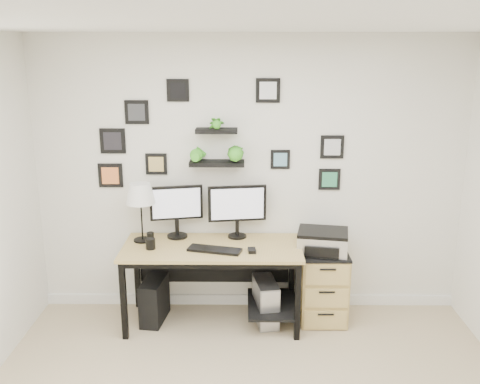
{
  "coord_description": "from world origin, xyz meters",
  "views": [
    {
      "loc": [
        -0.05,
        -2.85,
        2.48
      ],
      "look_at": [
        -0.09,
        1.83,
        1.2
      ],
      "focal_mm": 40.0,
      "sensor_mm": 36.0,
      "label": 1
    }
  ],
  "objects_px": {
    "pc_tower_black": "(154,300)",
    "pc_tower_grey": "(266,302)",
    "monitor_right": "(237,207)",
    "file_cabinet": "(322,285)",
    "table_lamp": "(140,195)",
    "desk": "(216,258)",
    "mug": "(151,244)",
    "monitor_left": "(176,208)",
    "printer": "(323,241)"
  },
  "relations": [
    {
      "from": "pc_tower_black",
      "to": "pc_tower_grey",
      "type": "height_order",
      "value": "pc_tower_grey"
    },
    {
      "from": "monitor_right",
      "to": "file_cabinet",
      "type": "distance_m",
      "value": 1.08
    },
    {
      "from": "table_lamp",
      "to": "desk",
      "type": "bearing_deg",
      "value": -8.19
    },
    {
      "from": "desk",
      "to": "pc_tower_black",
      "type": "relative_size",
      "value": 3.94
    },
    {
      "from": "monitor_right",
      "to": "table_lamp",
      "type": "bearing_deg",
      "value": -173.49
    },
    {
      "from": "monitor_right",
      "to": "mug",
      "type": "xyz_separation_m",
      "value": [
        -0.76,
        -0.3,
        -0.25
      ]
    },
    {
      "from": "monitor_left",
      "to": "monitor_right",
      "type": "xyz_separation_m",
      "value": [
        0.56,
        0.0,
        0.01
      ]
    },
    {
      "from": "monitor_right",
      "to": "pc_tower_grey",
      "type": "xyz_separation_m",
      "value": [
        0.26,
        -0.23,
        -0.84
      ]
    },
    {
      "from": "monitor_right",
      "to": "file_cabinet",
      "type": "relative_size",
      "value": 0.8
    },
    {
      "from": "table_lamp",
      "to": "monitor_left",
      "type": "bearing_deg",
      "value": 17.06
    },
    {
      "from": "monitor_right",
      "to": "pc_tower_grey",
      "type": "height_order",
      "value": "monitor_right"
    },
    {
      "from": "file_cabinet",
      "to": "printer",
      "type": "xyz_separation_m",
      "value": [
        -0.02,
        -0.02,
        0.44
      ]
    },
    {
      "from": "desk",
      "to": "table_lamp",
      "type": "distance_m",
      "value": 0.89
    },
    {
      "from": "mug",
      "to": "pc_tower_black",
      "type": "height_order",
      "value": "mug"
    },
    {
      "from": "pc_tower_grey",
      "to": "desk",
      "type": "bearing_deg",
      "value": 176.26
    },
    {
      "from": "monitor_left",
      "to": "pc_tower_black",
      "type": "height_order",
      "value": "monitor_left"
    },
    {
      "from": "monitor_right",
      "to": "file_cabinet",
      "type": "height_order",
      "value": "monitor_right"
    },
    {
      "from": "file_cabinet",
      "to": "printer",
      "type": "distance_m",
      "value": 0.44
    },
    {
      "from": "printer",
      "to": "monitor_left",
      "type": "bearing_deg",
      "value": 173.35
    },
    {
      "from": "pc_tower_black",
      "to": "monitor_left",
      "type": "bearing_deg",
      "value": 51.67
    },
    {
      "from": "desk",
      "to": "pc_tower_black",
      "type": "xyz_separation_m",
      "value": [
        -0.58,
        -0.01,
        -0.42
      ]
    },
    {
      "from": "monitor_left",
      "to": "pc_tower_grey",
      "type": "relative_size",
      "value": 1.14
    },
    {
      "from": "pc_tower_black",
      "to": "printer",
      "type": "height_order",
      "value": "printer"
    },
    {
      "from": "printer",
      "to": "monitor_right",
      "type": "bearing_deg",
      "value": 168.31
    },
    {
      "from": "monitor_right",
      "to": "pc_tower_grey",
      "type": "distance_m",
      "value": 0.91
    },
    {
      "from": "printer",
      "to": "pc_tower_black",
      "type": "bearing_deg",
      "value": -178.39
    },
    {
      "from": "desk",
      "to": "pc_tower_grey",
      "type": "relative_size",
      "value": 3.68
    },
    {
      "from": "mug",
      "to": "desk",
      "type": "bearing_deg",
      "value": 10.4
    },
    {
      "from": "pc_tower_black",
      "to": "printer",
      "type": "distance_m",
      "value": 1.65
    },
    {
      "from": "mug",
      "to": "pc_tower_grey",
      "type": "bearing_deg",
      "value": 4.22
    },
    {
      "from": "monitor_right",
      "to": "mug",
      "type": "distance_m",
      "value": 0.86
    },
    {
      "from": "table_lamp",
      "to": "pc_tower_black",
      "type": "relative_size",
      "value": 1.35
    },
    {
      "from": "mug",
      "to": "monitor_right",
      "type": "bearing_deg",
      "value": 21.66
    },
    {
      "from": "desk",
      "to": "monitor_left",
      "type": "height_order",
      "value": "monitor_left"
    },
    {
      "from": "file_cabinet",
      "to": "table_lamp",
      "type": "bearing_deg",
      "value": 178.63
    },
    {
      "from": "monitor_left",
      "to": "printer",
      "type": "distance_m",
      "value": 1.37
    },
    {
      "from": "monitor_right",
      "to": "printer",
      "type": "height_order",
      "value": "monitor_right"
    },
    {
      "from": "pc_tower_black",
      "to": "file_cabinet",
      "type": "bearing_deg",
      "value": 10.09
    },
    {
      "from": "printer",
      "to": "desk",
      "type": "bearing_deg",
      "value": -177.82
    },
    {
      "from": "pc_tower_black",
      "to": "pc_tower_grey",
      "type": "distance_m",
      "value": 1.03
    },
    {
      "from": "desk",
      "to": "mug",
      "type": "bearing_deg",
      "value": -169.6
    },
    {
      "from": "monitor_left",
      "to": "pc_tower_black",
      "type": "xyz_separation_m",
      "value": [
        -0.21,
        -0.2,
        -0.84
      ]
    },
    {
      "from": "mug",
      "to": "pc_tower_grey",
      "type": "xyz_separation_m",
      "value": [
        1.03,
        0.08,
        -0.59
      ]
    },
    {
      "from": "monitor_left",
      "to": "file_cabinet",
      "type": "distance_m",
      "value": 1.54
    },
    {
      "from": "monitor_right",
      "to": "monitor_left",
      "type": "bearing_deg",
      "value": -179.53
    },
    {
      "from": "pc_tower_black",
      "to": "table_lamp",
      "type": "bearing_deg",
      "value": 141.8
    },
    {
      "from": "monitor_right",
      "to": "pc_tower_black",
      "type": "height_order",
      "value": "monitor_right"
    },
    {
      "from": "desk",
      "to": "mug",
      "type": "relative_size",
      "value": 16.68
    },
    {
      "from": "desk",
      "to": "monitor_left",
      "type": "distance_m",
      "value": 0.59
    },
    {
      "from": "pc_tower_grey",
      "to": "pc_tower_black",
      "type": "bearing_deg",
      "value": 178.73
    }
  ]
}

